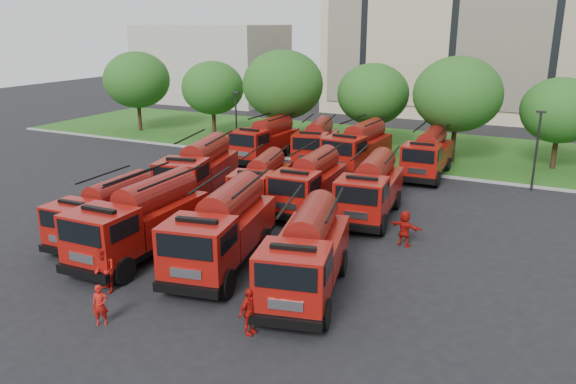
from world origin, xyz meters
name	(u,v)px	position (x,y,z in m)	size (l,w,h in m)	color
ground	(229,252)	(0.00, 0.00, 0.00)	(140.00, 140.00, 0.00)	black
lawn	(389,146)	(0.00, 26.00, 0.06)	(70.00, 16.00, 0.12)	#184D14
curb	(357,166)	(0.00, 17.90, 0.07)	(70.00, 0.30, 0.14)	gray
apartment_building	(468,2)	(2.00, 47.94, 12.50)	(30.00, 14.18, 25.00)	tan
side_building	(212,64)	(-30.00, 44.00, 5.00)	(18.00, 12.00, 10.00)	#AAA497
tree_0	(137,80)	(-24.00, 22.00, 5.02)	(6.30, 6.30, 7.70)	#382314
tree_1	(213,88)	(-16.00, 23.00, 4.55)	(5.71, 5.71, 6.98)	#382314
tree_2	(283,85)	(-8.00, 21.50, 5.35)	(6.72, 6.72, 8.22)	#382314
tree_3	(373,94)	(-1.00, 24.00, 4.68)	(5.88, 5.88, 7.19)	#382314
tree_4	(458,94)	(6.00, 22.50, 5.22)	(6.55, 6.55, 8.01)	#382314
tree_5	(560,110)	(13.00, 23.50, 4.35)	(5.46, 5.46, 6.68)	#382314
lamp_post_0	(236,120)	(-10.00, 17.20, 2.90)	(0.60, 0.25, 5.11)	black
lamp_post_1	(537,146)	(12.00, 17.20, 2.90)	(0.60, 0.25, 5.11)	black
fire_truck_0	(106,211)	(-6.33, -1.17, 1.47)	(2.58, 6.51, 2.92)	black
fire_truck_1	(141,219)	(-3.42, -1.99, 1.73)	(2.90, 7.62, 3.45)	black
fire_truck_2	(222,229)	(0.57, -1.38, 1.75)	(4.02, 8.00, 3.48)	black
fire_truck_3	(306,253)	(4.88, -2.03, 1.67)	(4.09, 7.67, 3.32)	black
fire_truck_4	(199,170)	(-6.18, 6.53, 1.75)	(4.25, 8.02, 3.47)	black
fire_truck_5	(262,180)	(-2.15, 7.08, 1.45)	(3.44, 6.64, 2.88)	black
fire_truck_6	(310,182)	(0.72, 7.57, 1.60)	(2.87, 7.10, 3.17)	black
fire_truck_7	(371,188)	(4.30, 7.78, 1.65)	(3.27, 7.44, 3.28)	black
fire_truck_8	(266,140)	(-7.21, 16.92, 1.62)	(2.78, 7.16, 3.22)	black
fire_truck_9	(316,142)	(-3.35, 17.88, 1.60)	(3.81, 7.32, 3.18)	black
fire_truck_10	(358,147)	(0.25, 17.17, 1.71)	(3.13, 7.63, 3.40)	black
fire_truck_11	(428,154)	(5.16, 17.69, 1.60)	(2.77, 7.08, 3.18)	black
firefighter_0	(102,324)	(-0.59, -7.60, 0.00)	(0.56, 0.41, 1.52)	#A7120C
firefighter_1	(107,292)	(-2.24, -5.60, 0.00)	(0.93, 0.51, 1.92)	#A7120C
firefighter_2	(249,334)	(4.44, -5.81, 0.00)	(1.00, 0.57, 1.71)	#A7120C
firefighter_3	(295,304)	(4.96, -3.21, 0.00)	(1.27, 0.65, 1.96)	black
firefighter_4	(233,217)	(-2.44, 4.33, 0.00)	(0.75, 0.49, 1.54)	black
firefighter_5	(404,246)	(7.12, 4.44, 0.00)	(1.64, 0.71, 1.77)	#A7120C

